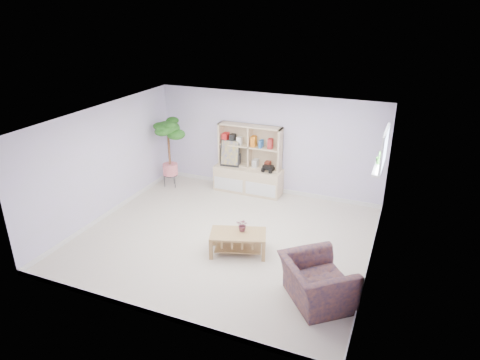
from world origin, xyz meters
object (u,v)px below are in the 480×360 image
at_px(floor_tree, 169,153).
at_px(coffee_table, 238,243).
at_px(storage_unit, 248,160).
at_px(armchair, 317,279).

bearing_deg(floor_tree, coffee_table, -38.78).
height_order(storage_unit, armchair, storage_unit).
xyz_separation_m(coffee_table, floor_tree, (-2.76, 2.22, 0.67)).
relative_size(storage_unit, floor_tree, 0.94).
relative_size(coffee_table, floor_tree, 0.58).
distance_m(storage_unit, floor_tree, 1.96).
bearing_deg(floor_tree, storage_unit, 12.94).
height_order(floor_tree, armchair, floor_tree).
distance_m(coffee_table, armchair, 1.84).
xyz_separation_m(floor_tree, armchair, (4.40, -3.02, -0.48)).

